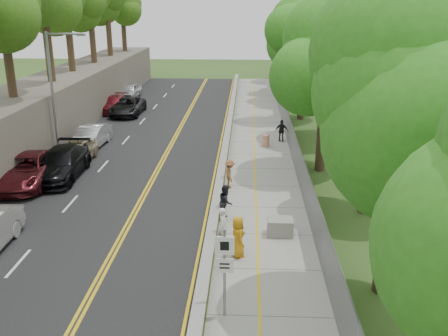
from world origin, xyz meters
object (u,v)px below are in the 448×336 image
object	(u,v)px
signpost	(225,264)
painter_0	(238,237)
streetlight	(55,86)
car_2	(27,170)
person_far	(282,131)
construction_barrel	(266,141)
concrete_block	(280,227)

from	to	relation	value
signpost	painter_0	size ratio (longest dim) A/B	1.82
streetlight	car_2	size ratio (longest dim) A/B	1.34
car_2	person_far	world-z (taller)	car_2
painter_0	streetlight	bearing A→B (deg)	22.08
construction_barrel	signpost	bearing A→B (deg)	-95.60
streetlight	signpost	size ratio (longest dim) A/B	2.58
signpost	concrete_block	world-z (taller)	signpost
construction_barrel	person_far	bearing A→B (deg)	48.58
signpost	car_2	xyz separation A→B (m)	(-11.57, 11.75, -1.09)
concrete_block	streetlight	bearing A→B (deg)	141.16
concrete_block	signpost	bearing A→B (deg)	-109.67
painter_0	construction_barrel	bearing A→B (deg)	-26.08
signpost	construction_barrel	size ratio (longest dim) A/B	3.72
streetlight	painter_0	world-z (taller)	streetlight
signpost	painter_0	xyz separation A→B (m)	(0.34, 4.02, -1.06)
signpost	concrete_block	size ratio (longest dim) A/B	2.79
concrete_block	person_far	size ratio (longest dim) A/B	0.70
concrete_block	painter_0	bearing A→B (deg)	-132.17
concrete_block	car_2	bearing A→B (deg)	157.30
construction_barrel	person_far	world-z (taller)	person_far
signpost	painter_0	world-z (taller)	signpost
person_far	painter_0	bearing A→B (deg)	93.96
person_far	car_2	bearing A→B (deg)	45.96
signpost	construction_barrel	world-z (taller)	signpost
signpost	streetlight	bearing A→B (deg)	124.08
signpost	car_2	bearing A→B (deg)	134.55
concrete_block	construction_barrel	bearing A→B (deg)	90.83
construction_barrel	car_2	bearing A→B (deg)	-148.99
signpost	person_far	xyz separation A→B (m)	(3.13, 21.22, -1.12)
signpost	construction_barrel	bearing A→B (deg)	84.40
streetlight	signpost	bearing A→B (deg)	-55.92
signpost	person_far	bearing A→B (deg)	81.60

